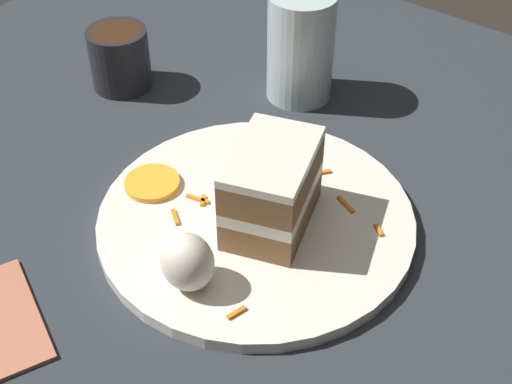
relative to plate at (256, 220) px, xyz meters
The scene contains 9 objects.
ground_plane 0.06m from the plate, 81.22° to the left, with size 6.00×6.00×0.00m, color black.
dining_table 0.06m from the plate, 81.22° to the left, with size 1.16×1.14×0.02m, color #282D33.
plate is the anchor object (origin of this frame).
cake_slice 0.05m from the plate, behind, with size 0.10×0.12×0.08m.
cream_dollop 0.11m from the plate, 94.63° to the left, with size 0.05×0.04×0.06m, color silver.
orange_garnish 0.11m from the plate, 15.92° to the left, with size 0.06×0.06×0.01m, color orange.
carrot_shreds_scatter 0.03m from the plate, 85.69° to the right, with size 0.18×0.23×0.00m.
drinking_glass 0.24m from the plate, 64.34° to the right, with size 0.08×0.08×0.13m.
coffee_mug 0.31m from the plate, 18.41° to the right, with size 0.07×0.07×0.08m.
Camera 1 is at (-0.32, 0.35, 0.51)m, focal length 50.00 mm.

